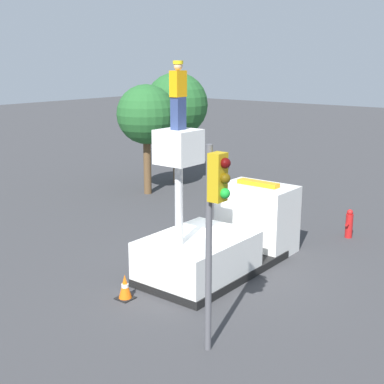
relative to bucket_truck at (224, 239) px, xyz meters
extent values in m
plane|color=#38383A|center=(-0.50, 0.00, -0.91)|extent=(120.00, 120.00, 0.00)
cube|color=black|center=(-0.50, 0.00, -0.79)|extent=(4.84, 2.44, 0.24)
cube|color=silver|center=(-1.30, 0.00, -0.25)|extent=(3.23, 2.38, 1.31)
cube|color=silver|center=(1.92, 0.00, 0.21)|extent=(1.60, 2.38, 2.23)
cube|color=black|center=(2.73, 0.00, 0.65)|extent=(0.03, 2.02, 0.89)
cube|color=orange|center=(1.92, 0.00, 1.39)|extent=(0.36, 1.43, 0.14)
cylinder|color=silver|center=(-2.14, 0.00, 1.58)|extent=(0.22, 0.22, 2.36)
cube|color=white|center=(-2.14, 0.00, 3.11)|extent=(0.99, 0.99, 0.90)
cube|color=navy|center=(-2.14, 0.00, 3.98)|extent=(0.34, 0.26, 0.84)
cube|color=#F29E0C|center=(-2.14, 0.00, 4.73)|extent=(0.40, 0.26, 0.66)
sphere|color=beige|center=(-2.14, 0.00, 5.18)|extent=(0.23, 0.23, 0.23)
cylinder|color=yellow|center=(-2.14, 0.00, 5.26)|extent=(0.26, 0.26, 0.09)
cylinder|color=#515156|center=(-4.21, -2.53, 1.38)|extent=(0.14, 0.14, 4.58)
cube|color=#B79314|center=(-4.21, -2.74, 3.02)|extent=(0.34, 0.28, 1.00)
sphere|color=#490707|center=(-4.21, -2.93, 3.33)|extent=(0.22, 0.22, 0.22)
sphere|color=#503C07|center=(-4.21, -2.93, 3.02)|extent=(0.22, 0.22, 0.22)
sphere|color=green|center=(-4.21, -2.93, 2.71)|extent=(0.22, 0.22, 0.22)
cylinder|color=red|center=(5.09, -1.93, -0.47)|extent=(0.26, 0.26, 0.87)
sphere|color=red|center=(5.09, -1.93, 0.03)|extent=(0.22, 0.22, 0.22)
cylinder|color=red|center=(4.90, -1.93, -0.38)|extent=(0.12, 0.10, 0.10)
cylinder|color=red|center=(5.28, -1.93, -0.38)|extent=(0.12, 0.10, 0.10)
cube|color=black|center=(-3.52, 0.75, -0.89)|extent=(0.44, 0.44, 0.03)
cone|color=orange|center=(-3.52, 0.75, -0.57)|extent=(0.37, 0.37, 0.69)
cylinder|color=white|center=(-3.52, 0.75, -0.53)|extent=(0.19, 0.19, 0.10)
cylinder|color=brown|center=(8.09, 8.66, 0.55)|extent=(0.36, 0.36, 2.91)
sphere|color=#235B28|center=(8.09, 8.66, 3.13)|extent=(3.20, 3.20, 3.20)
cylinder|color=brown|center=(5.41, 8.23, 0.50)|extent=(0.36, 0.36, 2.81)
sphere|color=#235B28|center=(5.41, 8.23, 2.87)|extent=(2.76, 2.76, 2.76)
camera|label=1|loc=(-12.79, -8.88, 5.33)|focal=50.00mm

